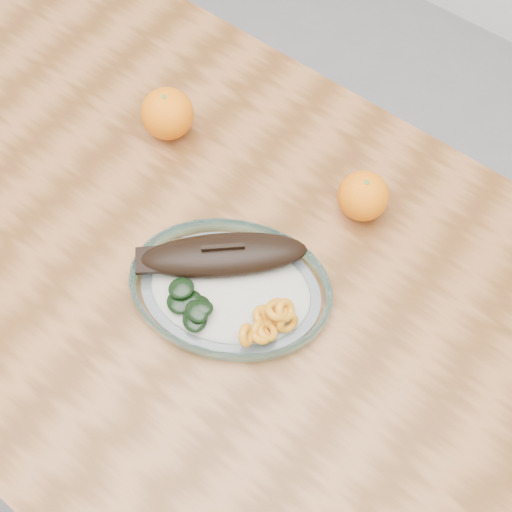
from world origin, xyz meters
name	(u,v)px	position (x,y,z in m)	size (l,w,h in m)	color
ground	(212,384)	(0.00, 0.00, 0.00)	(3.00, 3.00, 0.00)	slate
dining_table	(188,276)	(0.00, 0.00, 0.65)	(1.20, 0.80, 0.75)	brown
plated_meal	(230,286)	(0.10, -0.01, 0.77)	(0.68, 0.68, 0.08)	white
orange_left	(167,114)	(-0.15, 0.16, 0.79)	(0.08, 0.08, 0.08)	#FF6F05
orange_right	(363,196)	(0.17, 0.21, 0.79)	(0.08, 0.08, 0.08)	#FF6F05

